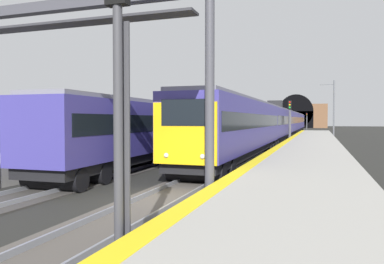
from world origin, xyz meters
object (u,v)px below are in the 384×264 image
(railway_signal_far, at_px, (307,120))
(train_adjacent_platform, at_px, (201,126))
(railway_signal_near, at_px, (119,96))
(overhead_signal_gantry, at_px, (81,47))
(railway_signal_mid, at_px, (290,118))
(catenary_mast_near, at_px, (334,109))
(train_main_approaching, at_px, (283,123))

(railway_signal_far, bearing_deg, train_adjacent_platform, -5.21)
(railway_signal_near, bearing_deg, railway_signal_far, -180.00)
(railway_signal_near, height_order, overhead_signal_gantry, overhead_signal_gantry)
(overhead_signal_gantry, bearing_deg, railway_signal_far, -2.57)
(railway_signal_far, bearing_deg, overhead_signal_gantry, -2.57)
(railway_signal_near, distance_m, railway_signal_mid, 38.67)
(train_adjacent_platform, bearing_deg, railway_signal_far, -6.80)
(railway_signal_far, bearing_deg, catenary_mast_near, 6.18)
(train_main_approaching, bearing_deg, overhead_signal_gantry, -2.80)
(train_adjacent_platform, distance_m, catenary_mast_near, 29.07)
(train_main_approaching, distance_m, catenary_mast_near, 7.42)
(train_main_approaching, distance_m, railway_signal_mid, 12.49)
(train_main_approaching, xyz_separation_m, railway_signal_far, (49.21, -1.80, 0.36))
(railway_signal_far, relative_size, overhead_signal_gantry, 0.50)
(railway_signal_far, xyz_separation_m, overhead_signal_gantry, (-95.13, 4.28, 2.46))
(train_adjacent_platform, relative_size, catenary_mast_near, 5.00)
(train_adjacent_platform, bearing_deg, railway_signal_mid, -30.04)
(train_adjacent_platform, xyz_separation_m, catenary_mast_near, (26.43, -11.90, 2.14))
(catenary_mast_near, bearing_deg, overhead_signal_gantry, 168.79)
(railway_signal_far, relative_size, catenary_mast_near, 0.54)
(railway_signal_near, bearing_deg, overhead_signal_gantry, -139.93)
(railway_signal_near, xyz_separation_m, catenary_mast_near, (52.64, -5.15, 1.19))
(railway_signal_near, distance_m, overhead_signal_gantry, 6.94)
(train_main_approaching, height_order, railway_signal_far, train_main_approaching)
(railway_signal_mid, relative_size, catenary_mast_near, 0.58)
(train_adjacent_platform, xyz_separation_m, railway_signal_near, (-26.21, -6.75, 0.96))
(train_adjacent_platform, height_order, railway_signal_near, railway_signal_near)
(railway_signal_near, xyz_separation_m, railway_signal_far, (100.21, 0.00, -0.45))
(overhead_signal_gantry, bearing_deg, train_main_approaching, -3.09)
(train_main_approaching, relative_size, train_adjacent_platform, 2.01)
(train_main_approaching, xyz_separation_m, catenary_mast_near, (1.63, -6.95, 2.00))
(catenary_mast_near, bearing_deg, railway_signal_far, 6.18)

